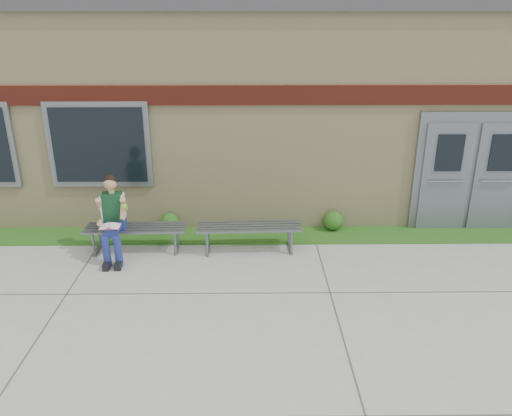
{
  "coord_description": "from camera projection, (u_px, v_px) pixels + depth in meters",
  "views": [
    {
      "loc": [
        -0.2,
        -6.08,
        3.96
      ],
      "look_at": [
        -0.12,
        1.7,
        0.92
      ],
      "focal_mm": 35.0,
      "sensor_mm": 36.0,
      "label": 1
    }
  ],
  "objects": [
    {
      "name": "grass_strip",
      "position": [
        262.0,
        235.0,
        9.52
      ],
      "size": [
        16.0,
        0.8,
        0.02
      ],
      "primitive_type": "cube",
      "color": "#265316",
      "rests_on": "ground"
    },
    {
      "name": "school_building",
      "position": [
        259.0,
        97.0,
        11.92
      ],
      "size": [
        16.2,
        6.22,
        4.2
      ],
      "color": "beige",
      "rests_on": "ground"
    },
    {
      "name": "bench_left",
      "position": [
        136.0,
        232.0,
        8.82
      ],
      "size": [
        1.78,
        0.52,
        0.46
      ],
      "rotation": [
        0.0,
        0.0,
        0.02
      ],
      "color": "slate",
      "rests_on": "ground"
    },
    {
      "name": "shrub_east",
      "position": [
        333.0,
        221.0,
        9.7
      ],
      "size": [
        0.37,
        0.37,
        0.37
      ],
      "primitive_type": "sphere",
      "color": "#265316",
      "rests_on": "grass_strip"
    },
    {
      "name": "bench_right",
      "position": [
        249.0,
        231.0,
        8.83
      ],
      "size": [
        1.86,
        0.57,
        0.48
      ],
      "rotation": [
        0.0,
        0.0,
        0.03
      ],
      "color": "slate",
      "rests_on": "ground"
    },
    {
      "name": "ground",
      "position": [
        265.0,
        312.0,
        7.1
      ],
      "size": [
        80.0,
        80.0,
        0.0
      ],
      "primitive_type": "plane",
      "color": "#9E9E99",
      "rests_on": "ground"
    },
    {
      "name": "girl",
      "position": [
        112.0,
        217.0,
        8.47
      ],
      "size": [
        0.55,
        0.89,
        1.44
      ],
      "rotation": [
        0.0,
        0.0,
        0.07
      ],
      "color": "navy",
      "rests_on": "ground"
    },
    {
      "name": "shrub_mid",
      "position": [
        170.0,
        222.0,
        9.67
      ],
      "size": [
        0.35,
        0.35,
        0.35
      ],
      "primitive_type": "sphere",
      "color": "#265316",
      "rests_on": "grass_strip"
    }
  ]
}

